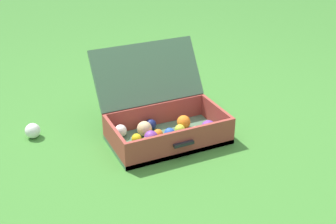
{
  "coord_description": "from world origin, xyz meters",
  "views": [
    {
      "loc": [
        -0.85,
        -1.85,
        1.25
      ],
      "look_at": [
        0.04,
        0.07,
        0.18
      ],
      "focal_mm": 48.35,
      "sensor_mm": 36.0,
      "label": 1
    }
  ],
  "objects": [
    {
      "name": "ground_plane",
      "position": [
        0.0,
        0.0,
        0.0
      ],
      "size": [
        16.0,
        16.0,
        0.0
      ],
      "primitive_type": "plane",
      "color": "#3D7A2D"
    },
    {
      "name": "open_suitcase",
      "position": [
        0.04,
        0.13,
        0.1
      ],
      "size": [
        0.62,
        0.57,
        0.45
      ],
      "color": "#4C7051",
      "rests_on": "ground"
    },
    {
      "name": "stray_ball_on_grass",
      "position": [
        -0.61,
        0.42,
        0.04
      ],
      "size": [
        0.08,
        0.08,
        0.08
      ],
      "primitive_type": "sphere",
      "color": "white",
      "rests_on": "ground"
    }
  ]
}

